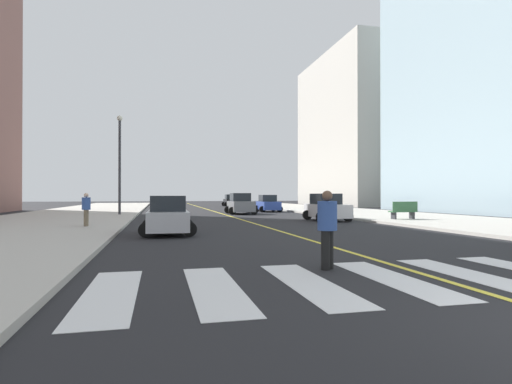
% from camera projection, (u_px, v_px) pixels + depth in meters
% --- Properties ---
extents(sidewalk_kerb_east, '(10.00, 120.00, 0.15)m').
position_uv_depth(sidewalk_kerb_east, '(436.00, 220.00, 26.83)').
color(sidewalk_kerb_east, '#B2ADA3').
rests_on(sidewalk_kerb_east, ground).
extents(sidewalk_kerb_west, '(10.00, 120.00, 0.15)m').
position_uv_depth(sidewalk_kerb_west, '(26.00, 226.00, 21.20)').
color(sidewalk_kerb_west, '#B2ADA3').
rests_on(sidewalk_kerb_west, ground).
extents(crosswalk_paint, '(13.50, 4.00, 0.01)m').
position_uv_depth(crosswalk_paint, '(431.00, 276.00, 8.45)').
color(crosswalk_paint, silver).
rests_on(crosswalk_paint, ground).
extents(lane_divider_paint, '(0.16, 80.00, 0.01)m').
position_uv_depth(lane_divider_paint, '(212.00, 211.00, 43.47)').
color(lane_divider_paint, yellow).
rests_on(lane_divider_paint, ground).
extents(parking_garage_concrete, '(18.00, 24.00, 24.35)m').
position_uv_depth(parking_garage_concrete, '(373.00, 132.00, 67.95)').
color(parking_garage_concrete, '#B2ADA3').
rests_on(parking_garage_concrete, ground).
extents(car_white_nearest, '(2.51, 4.00, 1.78)m').
position_uv_depth(car_white_nearest, '(327.00, 208.00, 27.03)').
color(car_white_nearest, silver).
rests_on(car_white_nearest, ground).
extents(car_black_second, '(2.52, 3.99, 1.77)m').
position_uv_depth(car_black_second, '(231.00, 201.00, 61.08)').
color(car_black_second, black).
rests_on(car_black_second, ground).
extents(car_gray_third, '(2.64, 4.18, 1.86)m').
position_uv_depth(car_gray_third, '(241.00, 204.00, 36.47)').
color(car_gray_third, slate).
rests_on(car_gray_third, ground).
extents(car_silver_fourth, '(2.36, 3.74, 1.66)m').
position_uv_depth(car_silver_fourth, '(168.00, 216.00, 17.47)').
color(car_silver_fourth, '#B7B7BC').
rests_on(car_silver_fourth, ground).
extents(car_blue_fifth, '(2.40, 3.83, 1.70)m').
position_uv_depth(car_blue_fifth, '(268.00, 204.00, 41.24)').
color(car_blue_fifth, '#2D479E').
rests_on(car_blue_fifth, ground).
extents(park_bench, '(1.82, 0.62, 1.12)m').
position_uv_depth(park_bench, '(404.00, 211.00, 26.15)').
color(park_bench, '#33603D').
rests_on(park_bench, sidewalk_kerb_east).
extents(pedestrian_crossing, '(0.44, 0.44, 1.79)m').
position_uv_depth(pedestrian_crossing, '(327.00, 226.00, 9.31)').
color(pedestrian_crossing, black).
rests_on(pedestrian_crossing, ground).
extents(pedestrian_walking_west, '(0.41, 0.41, 1.64)m').
position_uv_depth(pedestrian_walking_west, '(86.00, 208.00, 20.18)').
color(pedestrian_walking_west, brown).
rests_on(pedestrian_walking_west, sidewalk_kerb_west).
extents(street_lamp, '(0.44, 0.44, 7.87)m').
position_uv_depth(street_lamp, '(120.00, 156.00, 32.49)').
color(street_lamp, '#38383D').
rests_on(street_lamp, sidewalk_kerb_west).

